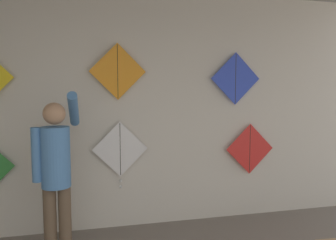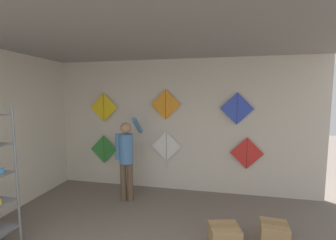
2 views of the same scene
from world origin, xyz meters
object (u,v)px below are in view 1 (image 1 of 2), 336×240
kite_5 (236,79)px  kite_1 (120,151)px  shopkeeper (56,168)px  kite_2 (250,149)px  kite_4 (118,72)px

kite_5 → kite_1: bearing=-180.0°
shopkeeper → kite_2: (2.30, 0.65, -0.03)m
kite_1 → kite_2: bearing=0.0°
kite_1 → kite_2: (1.65, 0.00, -0.04)m
kite_2 → kite_5: kite_5 is taller
kite_1 → kite_4: kite_4 is taller
kite_4 → kite_1: bearing=-1.8°
kite_4 → shopkeeper: bearing=-134.3°
kite_1 → kite_4: size_ratio=1.21×
shopkeeper → kite_1: size_ratio=2.08×
kite_2 → kite_1: bearing=-180.0°
shopkeeper → kite_1: bearing=40.5°
shopkeeper → kite_4: 1.30m
kite_4 → kite_5: 1.45m
kite_1 → kite_5: kite_5 is taller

